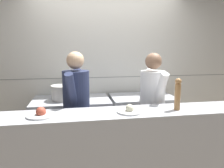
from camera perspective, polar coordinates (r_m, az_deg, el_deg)
wall_back_tiled at (r=3.68m, az=-1.58°, el=4.16°), size 8.00×0.06×2.60m
oven_range at (r=3.44m, az=-10.37°, el=-11.07°), size 1.13×0.71×0.89m
prep_counter at (r=3.60m, az=7.78°, el=-10.11°), size 0.98×0.65×0.89m
pass_counter at (r=2.47m, az=2.20°, el=-18.44°), size 2.83×0.45×0.99m
stock_pot at (r=3.26m, az=-12.64°, el=-2.12°), size 0.35×0.35×0.22m
plated_dish_main at (r=2.24m, az=-18.06°, el=-7.44°), size 0.28×0.28×0.10m
plated_dish_appetiser at (r=2.25m, az=4.63°, el=-6.89°), size 0.26×0.26×0.09m
pepper_mill at (r=2.40m, az=16.78°, el=-2.39°), size 0.07×0.07×0.34m
chef_head_cook at (r=2.77m, az=-9.23°, el=-6.47°), size 0.40×0.70×1.60m
chef_sous at (r=2.91m, az=10.41°, el=-5.91°), size 0.36×0.69×1.58m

